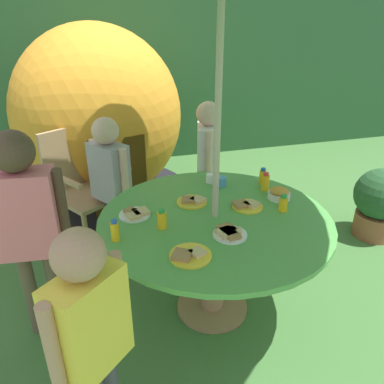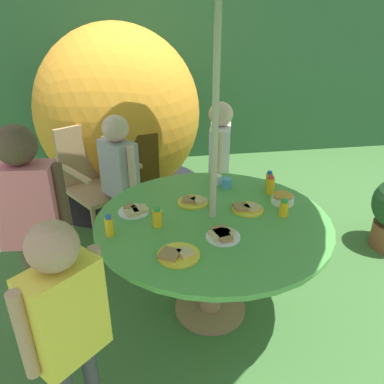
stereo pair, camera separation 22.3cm
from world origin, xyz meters
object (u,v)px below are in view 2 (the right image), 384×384
juice_bottle_back_edge (269,180)px  wooden_chair (96,176)px  plate_mid_left (134,211)px  cup_far (227,183)px  plate_front_edge (178,254)px  child_in_white_shirt (220,152)px  child_in_grey_shirt (119,169)px  plate_center_front (193,201)px  plate_near_left (223,235)px  juice_bottle_far_left (157,218)px  juice_bottle_far_right (109,226)px  dome_tent (119,113)px  garden_table (212,237)px  cup_near (217,179)px  juice_bottle_mid_right (284,208)px  child_in_yellow_shirt (66,314)px  snack_bowl (283,198)px  juice_bottle_center_back (270,185)px  plate_near_right (247,208)px  child_in_pink_shirt (29,205)px

juice_bottle_back_edge → wooden_chair: bearing=147.3°
plate_mid_left → cup_far: size_ratio=2.74×
plate_front_edge → plate_mid_left: size_ratio=1.14×
child_in_white_shirt → child_in_grey_shirt: 0.86m
plate_center_front → plate_near_left: size_ratio=1.04×
juice_bottle_far_left → cup_far: size_ratio=1.71×
plate_mid_left → juice_bottle_far_right: (-0.14, -0.23, 0.04)m
juice_bottle_far_left → dome_tent: bearing=96.1°
child_in_white_shirt → juice_bottle_far_right: child_in_white_shirt is taller
garden_table → cup_near: size_ratio=19.54×
plate_front_edge → juice_bottle_mid_right: 0.74m
child_in_yellow_shirt → juice_bottle_far_right: bearing=32.6°
child_in_yellow_shirt → cup_near: (0.87, 1.15, 0.02)m
plate_center_front → juice_bottle_far_left: size_ratio=1.66×
juice_bottle_far_right → child_in_white_shirt: bearing=52.0°
plate_front_edge → juice_bottle_mid_right: juice_bottle_mid_right is taller
wooden_chair → child_in_white_shirt: (1.05, -0.13, 0.20)m
juice_bottle_back_edge → plate_center_front: bearing=-165.1°
child_in_yellow_shirt → snack_bowl: (1.21, 0.78, 0.02)m
garden_table → juice_bottle_far_left: (-0.33, -0.05, 0.19)m
plate_front_edge → plate_center_front: bearing=72.8°
wooden_chair → dome_tent: (0.21, 0.92, 0.32)m
juice_bottle_center_back → plate_near_left: bearing=-132.9°
wooden_chair → cup_far: size_ratio=14.29×
cup_far → child_in_yellow_shirt: bearing=-130.7°
dome_tent → juice_bottle_far_right: (-0.04, -2.16, -0.10)m
juice_bottle_mid_right → child_in_grey_shirt: bearing=138.6°
plate_mid_left → juice_bottle_mid_right: (0.87, -0.18, 0.04)m
dome_tent → child_in_grey_shirt: dome_tent is taller
snack_bowl → garden_table: bearing=-167.7°
plate_front_edge → dome_tent: bearing=97.0°
child_in_grey_shirt → plate_center_front: size_ratio=5.96×
snack_bowl → juice_bottle_back_edge: juice_bottle_back_edge is taller
plate_center_front → juice_bottle_center_back: 0.53m
plate_near_left → juice_bottle_far_left: (-0.33, 0.18, 0.04)m
child_in_grey_shirt → juice_bottle_mid_right: size_ratio=10.72×
snack_bowl → juice_bottle_mid_right: (-0.06, -0.16, 0.01)m
plate_near_left → plate_mid_left: size_ratio=1.00×
child_in_grey_shirt → juice_bottle_far_left: size_ratio=9.89×
child_in_grey_shirt → juice_bottle_center_back: size_ratio=9.10×
juice_bottle_back_edge → cup_near: 0.36m
juice_bottle_far_left → snack_bowl: bearing=10.7°
plate_front_edge → plate_near_right: (0.48, 0.40, 0.00)m
child_in_yellow_shirt → juice_bottle_mid_right: (1.15, 0.63, 0.03)m
plate_center_front → juice_bottle_far_left: (-0.24, -0.25, 0.04)m
child_in_pink_shirt → plate_center_front: bearing=11.4°
garden_table → child_in_grey_shirt: 0.98m
juice_bottle_center_back → cup_far: size_ratio=1.85×
wooden_chair → dome_tent: bearing=43.2°
juice_bottle_far_left → juice_bottle_back_edge: 0.89m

